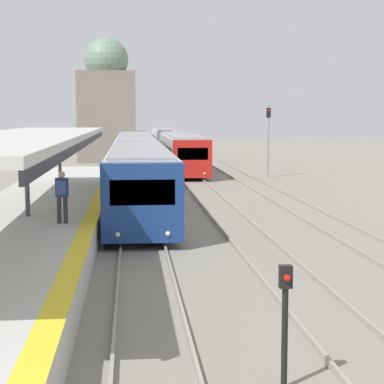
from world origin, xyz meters
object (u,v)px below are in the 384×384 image
object	(u,v)px
person_on_platform	(62,193)
signal_post_near	(285,313)
signal_mast_far	(268,133)
train_far	(172,144)
train_near	(136,157)

from	to	relation	value
person_on_platform	signal_post_near	distance (m)	11.78
signal_mast_far	train_far	bearing A→B (deg)	107.20
signal_post_near	signal_mast_far	distance (m)	36.54
person_on_platform	signal_mast_far	xyz separation A→B (m)	(12.02, 24.88, 1.21)
train_far	train_near	bearing A→B (deg)	-99.90
signal_mast_far	person_on_platform	bearing A→B (deg)	-115.78
train_near	signal_mast_far	size ratio (longest dim) A/B	8.95
train_far	signal_mast_far	xyz separation A→B (m)	(5.74, -18.55, 1.51)
train_far	person_on_platform	bearing A→B (deg)	-98.23
train_near	train_far	bearing A→B (deg)	80.10
signal_mast_far	train_near	bearing A→B (deg)	-163.30
person_on_platform	signal_mast_far	size ratio (longest dim) A/B	0.34
train_far	signal_mast_far	world-z (taller)	signal_mast_far
train_near	signal_mast_far	xyz separation A→B (m)	(9.47, 2.84, 1.48)
person_on_platform	train_near	distance (m)	22.19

